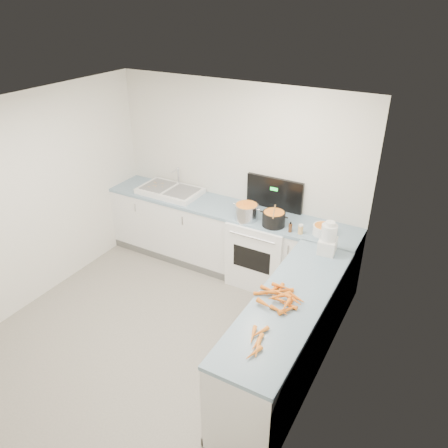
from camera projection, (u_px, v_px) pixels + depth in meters
The scene contains 19 objects.
floor at pixel (152, 342), 4.85m from camera, with size 3.50×4.00×0.00m, color gray, non-canonical shape.
ceiling at pixel (129, 118), 3.66m from camera, with size 3.50×4.00×0.00m, color silver, non-canonical shape.
wall_back at pixel (237, 177), 5.79m from camera, with size 3.50×2.50×0.00m, color silver, non-canonical shape.
wall_left at pixel (22, 207), 5.01m from camera, with size 4.00×2.50×0.00m, color silver, non-canonical shape.
wall_right at pixel (314, 301), 3.50m from camera, with size 4.00×2.50×0.00m, color silver, non-canonical shape.
counter_back at pixel (226, 238), 5.93m from camera, with size 3.50×0.62×0.94m.
counter_right at pixel (287, 338), 4.23m from camera, with size 0.62×2.20×0.94m.
stove at pixel (263, 249), 5.68m from camera, with size 0.76×0.65×1.36m.
sink at pixel (170, 191), 6.08m from camera, with size 0.86×0.52×0.31m.
steel_pot at pixel (246, 212), 5.38m from camera, with size 0.29×0.29×0.21m, color silver.
black_pot at pixel (274, 220), 5.23m from camera, with size 0.28×0.28×0.20m, color black.
wooden_spoon at pixel (274, 211), 5.18m from camera, with size 0.01×0.01×0.36m, color #AD7A47.
mixing_bowl at pixel (323, 230), 5.06m from camera, with size 0.24×0.24×0.11m, color white.
extract_bottle at pixel (290, 228), 5.10m from camera, with size 0.04×0.04×0.11m, color #593319.
spice_jar at pixel (301, 230), 5.06m from camera, with size 0.06×0.06×0.10m, color #E5B266.
food_processor at pixel (328, 239), 4.66m from camera, with size 0.20×0.24×0.37m.
carrot_pile at pixel (280, 297), 3.98m from camera, with size 0.48×0.43×0.08m.
peeled_carrots at pixel (256, 342), 3.50m from camera, with size 0.19×0.42×0.04m.
peelings at pixel (157, 185), 6.16m from camera, with size 0.24×0.23×0.01m.
Camera 1 is at (2.48, -2.79, 3.45)m, focal length 35.00 mm.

